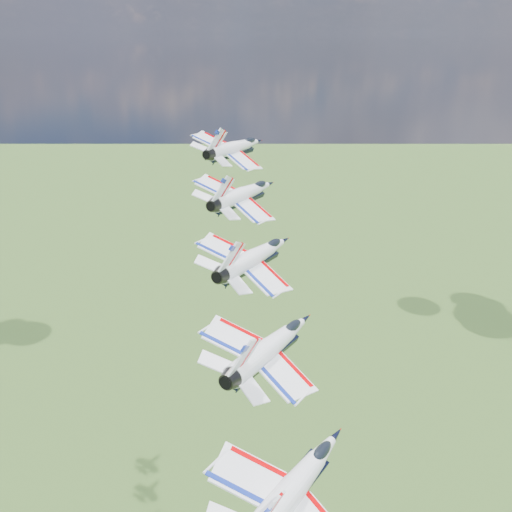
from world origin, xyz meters
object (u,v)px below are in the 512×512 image
Objects in this scene: jet_0 at (236,147)px; jet_2 at (256,256)px; jet_3 at (272,345)px; jet_1 at (245,193)px; jet_4 at (297,483)px.

jet_2 is (18.69, -19.05, -6.67)m from jet_0.
jet_3 is (28.04, -28.57, -10.01)m from jet_0.
jet_0 is 13.75m from jet_1.
jet_0 is at bearing 126.65° from jet_2.
jet_1 is at bearing 126.65° from jet_4.
jet_3 is at bearing 126.65° from jet_4.
jet_4 is (18.69, -19.05, -6.67)m from jet_2.
jet_1 is 1.00× the size of jet_3.
jet_2 is at bearing 126.65° from jet_4.
jet_1 is 1.00× the size of jet_2.
jet_1 is at bearing 126.65° from jet_2.
jet_0 is at bearing 126.65° from jet_1.
jet_1 is 1.00× the size of jet_4.
jet_3 is at bearing -53.35° from jet_2.
jet_0 is 41.26m from jet_3.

